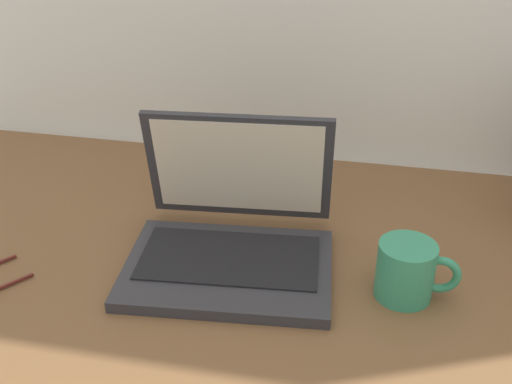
# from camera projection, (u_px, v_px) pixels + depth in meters

# --- Properties ---
(desk) EXTENTS (1.60, 0.76, 0.03)m
(desk) POSITION_uv_depth(u_px,v_px,m) (277.00, 269.00, 0.97)
(desk) COLOR brown
(desk) RESTS_ON ground
(laptop) EXTENTS (0.33, 0.30, 0.21)m
(laptop) POSITION_uv_depth(u_px,v_px,m) (232.00, 232.00, 0.95)
(laptop) COLOR #2D2D33
(laptop) RESTS_ON desk
(coffee_mug) EXTENTS (0.12, 0.08, 0.09)m
(coffee_mug) POSITION_uv_depth(u_px,v_px,m) (408.00, 270.00, 0.87)
(coffee_mug) COLOR #338C66
(coffee_mug) RESTS_ON desk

